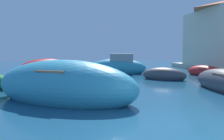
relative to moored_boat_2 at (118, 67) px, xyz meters
name	(u,v)px	position (x,y,z in m)	size (l,w,h in m)	color
ground	(186,129)	(-0.87, -14.13, -0.58)	(80.00, 80.00, 0.00)	navy
moored_boat_2	(118,67)	(0.00, 0.00, 0.00)	(5.68, 3.19, 2.25)	teal
moored_boat_3	(86,77)	(-3.12, -4.33, -0.33)	(3.29, 2.40, 0.90)	#197233
moored_boat_5	(205,72)	(6.98, -3.09, -0.27)	(2.39, 3.71, 1.14)	#B21E1E
moored_boat_7	(164,75)	(2.59, -4.64, -0.27)	(3.35, 2.94, 1.14)	#3F3F47
moored_boat_8	(64,86)	(-4.32, -10.29, 0.04)	(6.86, 5.37, 2.25)	teal
moored_boat_9	(46,69)	(-6.50, 0.56, -0.08)	(5.26, 4.30, 1.81)	#B21E1E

